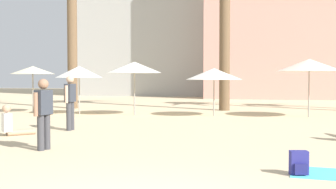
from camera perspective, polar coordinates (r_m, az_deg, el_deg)
name	(u,v)px	position (r m, az deg, el deg)	size (l,w,h in m)	color
hotel_pink	(308,11)	(38.62, 18.35, 10.64)	(16.86, 8.94, 14.80)	#DB9989
cafe_umbrella_0	(309,65)	(18.95, 18.52, 3.78)	(2.77, 2.77, 2.49)	gray
cafe_umbrella_1	(134,67)	(19.04, -4.56, 3.66)	(2.47, 2.47, 2.40)	gray
cafe_umbrella_2	(79,72)	(19.86, -11.91, 3.01)	(2.16, 2.16, 2.23)	gray
cafe_umbrella_4	(214,74)	(18.60, 6.22, 2.77)	(2.46, 2.46, 2.10)	gray
cafe_umbrella_5	(33,70)	(21.32, -17.80, 3.15)	(2.10, 2.10, 2.25)	gray
backpack	(299,164)	(7.68, 17.26, -8.89)	(0.33, 0.28, 0.42)	navy
person_mid_center	(70,100)	(13.83, -13.07, -0.77)	(0.25, 0.60, 1.75)	#3D3D42
person_mid_left	(12,124)	(13.15, -20.28, -3.81)	(0.90, 0.89, 0.91)	tan
person_far_right	(44,111)	(10.19, -16.45, -2.16)	(0.31, 0.61, 1.66)	#3D3D42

